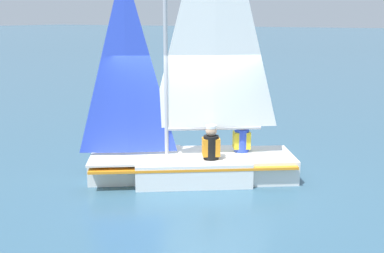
# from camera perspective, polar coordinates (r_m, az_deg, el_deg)

# --- Properties ---
(ground_plane) EXTENTS (260.00, 260.00, 0.00)m
(ground_plane) POSITION_cam_1_polar(r_m,az_deg,el_deg) (9.89, 0.00, -6.13)
(ground_plane) COLOR #38607A
(sailboat_main) EXTENTS (4.15, 3.44, 6.14)m
(sailboat_main) POSITION_cam_1_polar(r_m,az_deg,el_deg) (9.65, 0.12, -1.40)
(sailboat_main) COLOR white
(sailboat_main) RESTS_ON ground_plane
(sailor_helm) EXTENTS (0.43, 0.42, 1.16)m
(sailor_helm) POSITION_cam_1_polar(r_m,az_deg,el_deg) (9.48, 2.26, -3.00)
(sailor_helm) COLOR black
(sailor_helm) RESTS_ON ground_plane
(sailor_crew) EXTENTS (0.43, 0.42, 1.16)m
(sailor_crew) POSITION_cam_1_polar(r_m,az_deg,el_deg) (10.04, 5.89, -2.14)
(sailor_crew) COLOR black
(sailor_crew) RESTS_ON ground_plane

